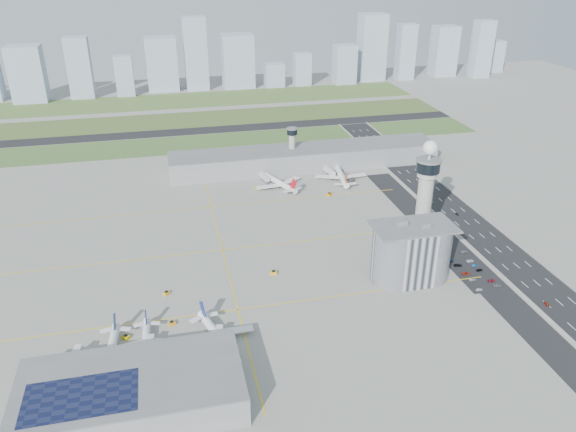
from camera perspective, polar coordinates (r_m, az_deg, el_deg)
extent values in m
plane|color=#9C9991|center=(306.11, 1.49, -5.33)|extent=(1000.00, 1000.00, 0.00)
cube|color=#4C6F34|center=(505.76, -7.17, 7.46)|extent=(480.00, 50.00, 0.08)
cube|color=#445628|center=(577.13, -8.04, 9.75)|extent=(480.00, 60.00, 0.08)
cube|color=#4B6831|center=(654.16, -8.77, 11.63)|extent=(480.00, 70.00, 0.08)
cube|color=black|center=(540.84, -7.63, 8.67)|extent=(480.00, 22.00, 0.10)
cube|color=black|center=(349.75, 20.08, -2.78)|extent=(28.00, 500.00, 0.10)
cube|color=#9E9E99|center=(342.41, 18.11, -2.99)|extent=(0.60, 500.00, 1.20)
cube|color=#9E9E99|center=(356.99, 21.99, -2.42)|extent=(0.60, 500.00, 1.20)
cube|color=black|center=(329.99, 17.30, -4.12)|extent=(18.00, 260.00, 0.08)
cube|color=black|center=(320.29, 18.01, -5.20)|extent=(20.00, 44.00, 0.10)
cube|color=yellow|center=(275.09, -5.12, -9.46)|extent=(260.00, 0.60, 0.01)
cube|color=yellow|center=(325.59, -6.68, -3.45)|extent=(260.00, 0.60, 0.01)
cube|color=yellow|center=(378.87, -7.80, 0.91)|extent=(260.00, 0.60, 0.01)
cube|color=yellow|center=(325.59, -6.68, -3.45)|extent=(0.60, 260.00, 0.01)
cylinder|color=#ADAAA5|center=(324.94, 13.57, 0.66)|extent=(8.40, 8.40, 48.00)
cylinder|color=#ADAAA5|center=(316.42, 13.98, 4.26)|extent=(11.00, 11.00, 4.00)
cylinder|color=black|center=(315.01, 14.06, 4.93)|extent=(13.00, 13.00, 6.00)
cylinder|color=slate|center=(313.82, 14.13, 5.53)|extent=(14.00, 14.00, 1.00)
cylinder|color=#ADAAA5|center=(312.99, 14.18, 5.96)|extent=(1.60, 1.60, 5.00)
sphere|color=white|center=(311.53, 14.27, 6.73)|extent=(8.00, 8.00, 8.00)
cylinder|color=#ADAAA5|center=(438.98, 0.41, 6.70)|extent=(5.00, 5.00, 28.00)
cylinder|color=black|center=(434.25, 0.42, 8.56)|extent=(8.00, 8.00, 4.00)
cylinder|color=slate|center=(433.51, 0.42, 8.88)|extent=(8.60, 8.60, 0.80)
cube|color=#B2B2B7|center=(296.97, 12.39, -3.70)|extent=(18.00, 24.00, 30.00)
cylinder|color=#B2B2B7|center=(293.48, 10.79, -3.92)|extent=(24.00, 24.00, 30.00)
cylinder|color=#B2B2B7|center=(300.69, 13.95, -3.48)|extent=(24.00, 24.00, 30.00)
cube|color=slate|center=(289.81, 12.67, -1.05)|extent=(42.00, 24.00, 0.80)
cube|color=slate|center=(289.10, 11.38, -0.63)|extent=(6.00, 5.00, 3.00)
cube|color=slate|center=(289.74, 13.76, -0.89)|extent=(5.00, 4.00, 2.40)
cube|color=gray|center=(441.66, 1.74, 5.91)|extent=(210.00, 32.00, 15.00)
cube|color=slate|center=(439.01, 1.75, 6.88)|extent=(210.00, 32.00, 0.80)
cube|color=gray|center=(230.33, -15.57, -16.86)|extent=(84.00, 42.00, 12.00)
cube|color=slate|center=(226.13, -15.77, -15.66)|extent=(84.00, 42.00, 0.80)
cube|color=black|center=(223.55, -20.34, -16.86)|extent=(40.00, 22.00, 0.20)
imported|color=silver|center=(303.38, 18.84, -7.08)|extent=(3.58, 1.56, 1.20)
imported|color=slate|center=(310.74, 18.24, -6.14)|extent=(3.80, 1.77, 1.21)
imported|color=#A92D1A|center=(315.01, 17.64, -5.58)|extent=(4.54, 2.14, 1.25)
imported|color=black|center=(321.35, 16.88, -4.79)|extent=(4.74, 2.49, 1.31)
imported|color=navy|center=(324.46, 16.23, -4.40)|extent=(3.65, 1.87, 1.19)
imported|color=#B2B4C2|center=(331.41, 15.81, -3.66)|extent=(3.70, 1.43, 1.20)
imported|color=slate|center=(310.10, 20.55, -6.60)|extent=(4.53, 2.14, 1.25)
imported|color=maroon|center=(313.06, 19.97, -6.18)|extent=(4.22, 2.01, 1.19)
imported|color=black|center=(320.43, 18.86, -5.20)|extent=(3.84, 1.95, 1.25)
imported|color=navy|center=(324.00, 18.46, -4.78)|extent=(3.84, 1.76, 1.22)
imported|color=silver|center=(327.62, 18.02, -4.35)|extent=(4.23, 2.08, 1.16)
imported|color=slate|center=(335.75, 17.44, -3.48)|extent=(4.66, 2.35, 1.30)
imported|color=maroon|center=(304.33, 24.79, -8.12)|extent=(1.71, 3.57, 1.18)
imported|color=black|center=(380.57, 16.80, 0.19)|extent=(1.57, 3.42, 1.09)
imported|color=navy|center=(445.09, 12.97, 4.44)|extent=(1.91, 3.98, 1.09)
imported|color=gray|center=(494.62, 8.51, 7.02)|extent=(1.61, 3.78, 1.27)
cube|color=#9EADC1|center=(694.06, -24.95, 12.96)|extent=(35.81, 28.65, 60.36)
cube|color=#9EADC1|center=(689.12, -20.42, 13.93)|extent=(25.49, 20.39, 66.89)
cube|color=#9EADC1|center=(685.37, -16.28, 13.51)|extent=(20.04, 16.03, 45.20)
cube|color=#9EADC1|center=(701.59, -12.69, 14.84)|extent=(35.76, 28.61, 61.22)
cube|color=#9EADC1|center=(695.97, -9.36, 15.96)|extent=(26.33, 21.06, 83.39)
cube|color=#9EADC1|center=(703.72, -5.13, 15.42)|extent=(36.96, 29.57, 62.11)
cube|color=#9EADC1|center=(705.96, -1.40, 14.12)|extent=(23.01, 18.41, 27.75)
cube|color=#9EADC1|center=(712.29, 1.45, 14.69)|extent=(20.22, 16.18, 38.97)
cube|color=#9EADC1|center=(724.77, 5.77, 15.09)|extent=(26.14, 20.92, 46.89)
cube|color=#9EADC1|center=(746.12, 8.50, 16.59)|extent=(32.26, 25.81, 81.20)
cube|color=#9EADC1|center=(757.63, 11.86, 16.00)|extent=(21.59, 17.28, 68.75)
cube|color=#9EADC1|center=(791.70, 15.55, 15.84)|extent=(30.25, 24.20, 63.40)
cube|color=#9EADC1|center=(795.34, 19.07, 15.73)|extent=(23.04, 18.43, 71.56)
cube|color=#9EADC1|center=(839.86, 20.15, 14.99)|extent=(22.64, 18.11, 41.06)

